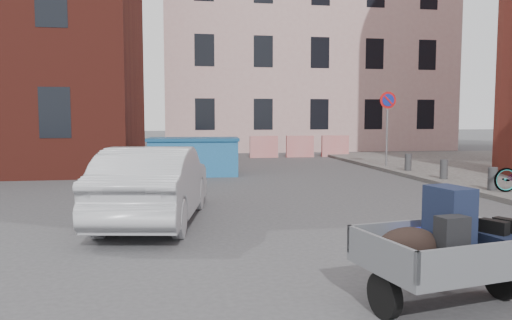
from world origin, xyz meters
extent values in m
plane|color=#38383A|center=(0.00, 0.00, 0.00)|extent=(120.00, 120.00, 0.00)
cube|color=#C59A97|center=(6.00, 22.00, 7.00)|extent=(16.00, 8.00, 14.00)
cylinder|color=gray|center=(6.00, 9.50, 1.42)|extent=(0.07, 0.07, 2.60)
cylinder|color=red|center=(6.00, 9.48, 2.47)|extent=(0.60, 0.03, 0.60)
cylinder|color=navy|center=(6.00, 9.46, 2.47)|extent=(0.44, 0.03, 0.44)
cylinder|color=#3A3A3D|center=(6.00, 3.40, 0.40)|extent=(0.22, 0.22, 0.55)
cylinder|color=#3A3A3D|center=(6.00, 5.60, 0.40)|extent=(0.22, 0.22, 0.55)
cylinder|color=#3A3A3D|center=(6.00, 7.80, 0.40)|extent=(0.22, 0.22, 0.55)
cube|color=red|center=(2.50, 15.00, 0.50)|extent=(1.30, 0.18, 1.00)
cube|color=red|center=(4.20, 15.00, 0.50)|extent=(1.30, 0.18, 1.00)
cube|color=red|center=(5.90, 15.00, 0.50)|extent=(1.30, 0.18, 1.00)
cylinder|color=black|center=(0.37, -3.15, 0.22)|extent=(0.18, 0.45, 0.44)
cylinder|color=black|center=(1.78, -2.87, 0.22)|extent=(0.18, 0.45, 0.44)
cube|color=slate|center=(1.08, -3.01, 0.46)|extent=(1.78, 1.39, 0.08)
cube|color=slate|center=(0.31, -3.16, 0.64)|extent=(0.25, 1.09, 0.28)
cube|color=slate|center=(1.84, -2.86, 0.64)|extent=(0.25, 1.09, 0.28)
cube|color=slate|center=(0.97, -2.49, 0.64)|extent=(1.58, 0.35, 0.28)
cube|color=slate|center=(1.18, -3.53, 0.64)|extent=(1.58, 0.35, 0.28)
cube|color=slate|center=(0.90, -2.13, 0.40)|extent=(0.21, 0.70, 0.06)
cube|color=#182039|center=(1.12, -2.95, 0.85)|extent=(0.38, 0.50, 0.70)
cube|color=black|center=(1.59, -3.01, 0.62)|extent=(0.51, 0.67, 0.25)
ellipsoid|color=black|center=(0.59, -3.16, 0.68)|extent=(0.66, 0.47, 0.36)
cube|color=black|center=(0.95, -3.29, 0.74)|extent=(0.31, 0.23, 0.48)
ellipsoid|color=#1B2DCC|center=(0.96, -2.68, 0.62)|extent=(0.41, 0.36, 0.24)
cube|color=black|center=(1.52, -3.08, 0.81)|extent=(0.22, 0.29, 0.13)
cube|color=black|center=(1.69, -3.04, 0.81)|extent=(0.22, 0.29, 0.13)
cube|color=#21649F|center=(-0.94, 8.66, 0.56)|extent=(2.87, 1.56, 1.11)
cube|color=navy|center=(-0.94, 8.66, 1.16)|extent=(2.96, 1.66, 0.09)
imported|color=#A5A7AD|center=(-1.90, 1.60, 0.68)|extent=(2.10, 4.31, 1.36)
camera|label=1|loc=(-1.55, -7.43, 1.89)|focal=35.00mm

